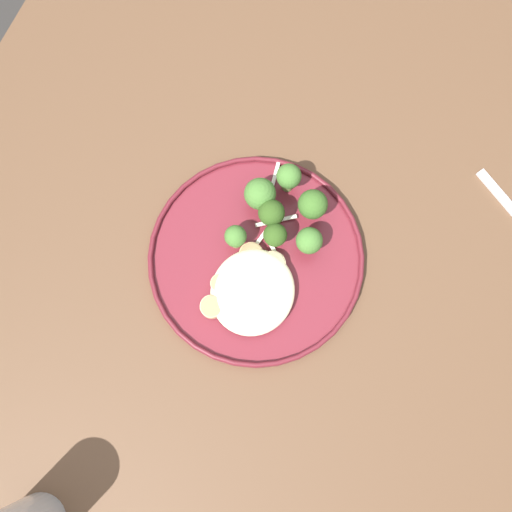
{
  "coord_description": "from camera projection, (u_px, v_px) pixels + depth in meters",
  "views": [
    {
      "loc": [
        -0.16,
        -0.05,
        1.45
      ],
      "look_at": [
        -0.01,
        0.01,
        0.76
      ],
      "focal_mm": 37.51,
      "sensor_mm": 36.0,
      "label": 1
    }
  ],
  "objects": [
    {
      "name": "broccoli_floret_left_leaning",
      "position": [
        237.0,
        234.0,
        0.69
      ],
      "size": [
        0.03,
        0.03,
        0.05
      ],
      "color": "#89A356",
      "rests_on": "dinner_plate"
    },
    {
      "name": "dinner_plate",
      "position": [
        256.0,
        258.0,
        0.72
      ],
      "size": [
        0.29,
        0.29,
        0.02
      ],
      "color": "maroon",
      "rests_on": "wooden_dining_table"
    },
    {
      "name": "broccoli_floret_right_tilted",
      "position": [
        313.0,
        205.0,
        0.69
      ],
      "size": [
        0.04,
        0.04,
        0.06
      ],
      "color": "#7A994C",
      "rests_on": "dinner_plate"
    },
    {
      "name": "broccoli_floret_near_rim",
      "position": [
        309.0,
        241.0,
        0.69
      ],
      "size": [
        0.04,
        0.04,
        0.05
      ],
      "color": "#7A994C",
      "rests_on": "dinner_plate"
    },
    {
      "name": "broccoli_floret_front_edge",
      "position": [
        271.0,
        213.0,
        0.69
      ],
      "size": [
        0.04,
        0.04,
        0.06
      ],
      "color": "#89A356",
      "rests_on": "dinner_plate"
    },
    {
      "name": "broccoli_floret_rear_charred",
      "position": [
        289.0,
        177.0,
        0.71
      ],
      "size": [
        0.03,
        0.03,
        0.06
      ],
      "color": "#7A994C",
      "rests_on": "dinner_plate"
    },
    {
      "name": "onion_sliver_curled_piece",
      "position": [
        278.0,
        260.0,
        0.71
      ],
      "size": [
        0.04,
        0.05,
        0.0
      ],
      "primitive_type": "cube",
      "rotation": [
        0.0,
        0.0,
        0.88
      ],
      "color": "silver",
      "rests_on": "dinner_plate"
    },
    {
      "name": "seared_scallop_left_edge",
      "position": [
        221.0,
        284.0,
        0.7
      ],
      "size": [
        0.03,
        0.03,
        0.02
      ],
      "color": "#E5C689",
      "rests_on": "dinner_plate"
    },
    {
      "name": "ground",
      "position": [
        262.0,
        321.0,
        1.45
      ],
      "size": [
        6.0,
        6.0,
        0.0
      ],
      "primitive_type": "plane",
      "color": "#2D2B28"
    },
    {
      "name": "onion_sliver_pale_crescent",
      "position": [
        276.0,
        221.0,
        0.72
      ],
      "size": [
        0.04,
        0.05,
        0.0
      ],
      "primitive_type": "cube",
      "rotation": [
        0.0,
        0.0,
        5.33
      ],
      "color": "silver",
      "rests_on": "dinner_plate"
    },
    {
      "name": "onion_sliver_long_sliver",
      "position": [
        275.0,
        177.0,
        0.74
      ],
      "size": [
        0.05,
        0.01,
        0.0
      ],
      "primitive_type": "cube",
      "rotation": [
        0.0,
        0.0,
        3.28
      ],
      "color": "silver",
      "rests_on": "dinner_plate"
    },
    {
      "name": "broccoli_floret_center_pile",
      "position": [
        272.0,
        234.0,
        0.69
      ],
      "size": [
        0.03,
        0.03,
        0.05
      ],
      "color": "#7A994C",
      "rests_on": "dinner_plate"
    },
    {
      "name": "noodle_bed",
      "position": [
        250.0,
        291.0,
        0.69
      ],
      "size": [
        0.12,
        0.11,
        0.03
      ],
      "color": "beige",
      "rests_on": "dinner_plate"
    },
    {
      "name": "seared_scallop_tiny_bay",
      "position": [
        253.0,
        306.0,
        0.69
      ],
      "size": [
        0.04,
        0.04,
        0.02
      ],
      "color": "#DBB77A",
      "rests_on": "dinner_plate"
    },
    {
      "name": "broccoli_floret_tall_stalk",
      "position": [
        260.0,
        194.0,
        0.7
      ],
      "size": [
        0.04,
        0.04,
        0.06
      ],
      "color": "#7A994C",
      "rests_on": "dinner_plate"
    },
    {
      "name": "seared_scallop_on_noodles",
      "position": [
        251.0,
        255.0,
        0.71
      ],
      "size": [
        0.03,
        0.03,
        0.01
      ],
      "color": "#DBB77A",
      "rests_on": "dinner_plate"
    },
    {
      "name": "onion_sliver_short_strip",
      "position": [
        265.0,
        233.0,
        0.72
      ],
      "size": [
        0.05,
        0.02,
        0.0
      ],
      "primitive_type": "cube",
      "rotation": [
        0.0,
        0.0,
        6.06
      ],
      "color": "silver",
      "rests_on": "dinner_plate"
    },
    {
      "name": "seared_scallop_half_hidden",
      "position": [
        249.0,
        272.0,
        0.7
      ],
      "size": [
        0.03,
        0.03,
        0.02
      ],
      "color": "#DBB77A",
      "rests_on": "dinner_plate"
    },
    {
      "name": "seared_scallop_tilted_round",
      "position": [
        212.0,
        307.0,
        0.69
      ],
      "size": [
        0.03,
        0.03,
        0.02
      ],
      "color": "#E5C689",
      "rests_on": "dinner_plate"
    },
    {
      "name": "seared_scallop_center_golden",
      "position": [
        273.0,
        264.0,
        0.7
      ],
      "size": [
        0.03,
        0.03,
        0.01
      ],
      "color": "beige",
      "rests_on": "dinner_plate"
    },
    {
      "name": "wooden_dining_table",
      "position": [
        267.0,
        270.0,
        0.8
      ],
      "size": [
        1.4,
        1.0,
        0.74
      ],
      "color": "brown",
      "rests_on": "ground"
    }
  ]
}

